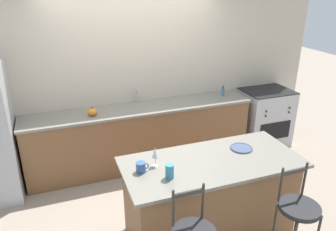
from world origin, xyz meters
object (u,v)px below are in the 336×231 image
(bar_stool_far, at_px, (297,218))
(wine_glass, at_px, (155,153))
(oven_range, at_px, (264,117))
(dinner_plate, at_px, (241,148))
(pumpkin_decoration, at_px, (92,112))
(soap_bottle, at_px, (223,92))
(coffee_mug, at_px, (141,167))
(tumbler_cup, at_px, (170,171))

(bar_stool_far, height_order, wine_glass, wine_glass)
(oven_range, bearing_deg, dinner_plate, -133.28)
(wine_glass, xyz_separation_m, pumpkin_decoration, (-0.41, 1.50, -0.08))
(wine_glass, distance_m, soap_bottle, 2.31)
(wine_glass, xyz_separation_m, soap_bottle, (1.65, 1.62, -0.06))
(dinner_plate, bearing_deg, pumpkin_decoration, 133.57)
(dinner_plate, xyz_separation_m, wine_glass, (-1.01, -0.02, 0.14))
(dinner_plate, height_order, soap_bottle, soap_bottle)
(wine_glass, height_order, coffee_mug, wine_glass)
(tumbler_cup, bearing_deg, soap_bottle, 49.51)
(oven_range, distance_m, coffee_mug, 3.11)
(wine_glass, bearing_deg, soap_bottle, 44.39)
(oven_range, xyz_separation_m, dinner_plate, (-1.44, -1.53, 0.45))
(bar_stool_far, relative_size, pumpkin_decoration, 8.46)
(wine_glass, bearing_deg, tumbler_cup, -76.05)
(dinner_plate, height_order, wine_glass, wine_glass)
(bar_stool_far, bearing_deg, pumpkin_decoration, 122.85)
(bar_stool_far, distance_m, coffee_mug, 1.53)
(soap_bottle, bearing_deg, tumbler_cup, -130.49)
(bar_stool_far, xyz_separation_m, coffee_mug, (-1.27, 0.78, 0.36))
(tumbler_cup, bearing_deg, pumpkin_decoration, 105.02)
(soap_bottle, bearing_deg, coffee_mug, -137.37)
(dinner_plate, relative_size, pumpkin_decoration, 1.89)
(oven_range, xyz_separation_m, soap_bottle, (-0.80, 0.07, 0.53))
(oven_range, relative_size, coffee_mug, 7.45)
(coffee_mug, relative_size, pumpkin_decoration, 0.99)
(pumpkin_decoration, bearing_deg, coffee_mug, -81.07)
(oven_range, bearing_deg, bar_stool_far, -119.46)
(oven_range, bearing_deg, pumpkin_decoration, -179.04)
(dinner_plate, xyz_separation_m, coffee_mug, (-1.17, -0.07, 0.04))
(coffee_mug, height_order, soap_bottle, soap_bottle)
(oven_range, distance_m, pumpkin_decoration, 2.90)
(oven_range, height_order, coffee_mug, coffee_mug)
(wine_glass, bearing_deg, dinner_plate, 0.94)
(coffee_mug, relative_size, tumbler_cup, 0.91)
(dinner_plate, relative_size, wine_glass, 1.16)
(coffee_mug, distance_m, tumbler_cup, 0.30)
(oven_range, distance_m, dinner_plate, 2.15)
(tumbler_cup, bearing_deg, bar_stool_far, -29.54)
(oven_range, height_order, bar_stool_far, bar_stool_far)
(dinner_plate, bearing_deg, bar_stool_far, -83.55)
(coffee_mug, xyz_separation_m, soap_bottle, (1.82, 1.67, 0.04))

